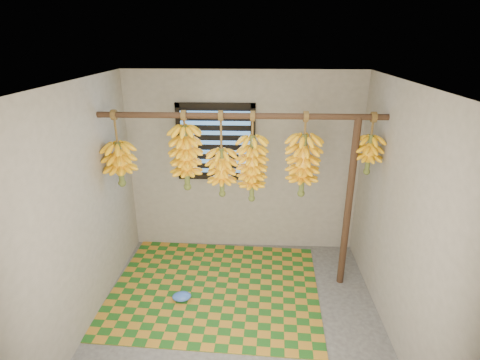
# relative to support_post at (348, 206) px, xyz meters

# --- Properties ---
(floor) EXTENTS (3.00, 3.00, 0.01)m
(floor) POSITION_rel_support_post_xyz_m (-1.20, -0.70, -1.00)
(floor) COLOR #444444
(floor) RESTS_ON ground
(ceiling) EXTENTS (3.00, 3.00, 0.01)m
(ceiling) POSITION_rel_support_post_xyz_m (-1.20, -0.70, 1.40)
(ceiling) COLOR silver
(ceiling) RESTS_ON wall_back
(wall_back) EXTENTS (3.00, 0.01, 2.40)m
(wall_back) POSITION_rel_support_post_xyz_m (-1.20, 0.80, 0.20)
(wall_back) COLOR slate
(wall_back) RESTS_ON floor
(wall_left) EXTENTS (0.01, 3.00, 2.40)m
(wall_left) POSITION_rel_support_post_xyz_m (-2.71, -0.70, 0.20)
(wall_left) COLOR slate
(wall_left) RESTS_ON floor
(wall_right) EXTENTS (0.01, 3.00, 2.40)m
(wall_right) POSITION_rel_support_post_xyz_m (0.30, -0.70, 0.20)
(wall_right) COLOR slate
(wall_right) RESTS_ON floor
(window) EXTENTS (1.00, 0.04, 1.00)m
(window) POSITION_rel_support_post_xyz_m (-1.55, 0.78, 0.50)
(window) COLOR black
(window) RESTS_ON wall_back
(hanging_pole) EXTENTS (3.00, 0.06, 0.06)m
(hanging_pole) POSITION_rel_support_post_xyz_m (-1.20, 0.00, 1.00)
(hanging_pole) COLOR #3E2719
(hanging_pole) RESTS_ON wall_left
(support_post) EXTENTS (0.08, 0.08, 2.00)m
(support_post) POSITION_rel_support_post_xyz_m (0.00, 0.00, 0.00)
(support_post) COLOR #3E2719
(support_post) RESTS_ON floor
(woven_mat) EXTENTS (2.46, 2.01, 0.01)m
(woven_mat) POSITION_rel_support_post_xyz_m (-1.49, -0.20, -0.99)
(woven_mat) COLOR #1D5519
(woven_mat) RESTS_ON floor
(plastic_bag) EXTENTS (0.24, 0.19, 0.09)m
(plastic_bag) POSITION_rel_support_post_xyz_m (-1.84, -0.43, -0.95)
(plastic_bag) COLOR blue
(plastic_bag) RESTS_ON woven_mat
(banana_bunch_a) EXTENTS (0.35, 0.35, 0.84)m
(banana_bunch_a) POSITION_rel_support_post_xyz_m (-2.53, 0.00, 0.46)
(banana_bunch_a) COLOR brown
(banana_bunch_a) RESTS_ON hanging_pole
(banana_bunch_b) EXTENTS (0.33, 0.33, 0.87)m
(banana_bunch_b) POSITION_rel_support_post_xyz_m (-1.79, 0.00, 0.54)
(banana_bunch_b) COLOR brown
(banana_bunch_b) RESTS_ON hanging_pole
(banana_bunch_c) EXTENTS (0.32, 0.32, 0.94)m
(banana_bunch_c) POSITION_rel_support_post_xyz_m (-1.41, 0.00, 0.38)
(banana_bunch_c) COLOR brown
(banana_bunch_c) RESTS_ON hanging_pole
(banana_bunch_d) EXTENTS (0.33, 0.33, 1.00)m
(banana_bunch_d) POSITION_rel_support_post_xyz_m (-1.08, 0.00, 0.43)
(banana_bunch_d) COLOR brown
(banana_bunch_d) RESTS_ON hanging_pole
(banana_bunch_e) EXTENTS (0.36, 0.36, 0.92)m
(banana_bunch_e) POSITION_rel_support_post_xyz_m (-0.53, 0.00, 0.47)
(banana_bunch_e) COLOR brown
(banana_bunch_e) RESTS_ON hanging_pole
(banana_bunch_f) EXTENTS (0.29, 0.29, 0.66)m
(banana_bunch_f) POSITION_rel_support_post_xyz_m (0.15, 0.00, 0.61)
(banana_bunch_f) COLOR brown
(banana_bunch_f) RESTS_ON hanging_pole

